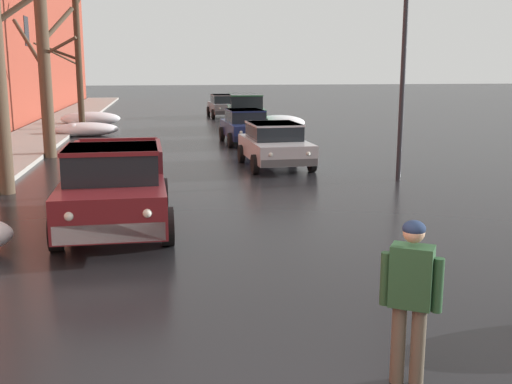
% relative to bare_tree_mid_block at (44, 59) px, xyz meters
% --- Properties ---
extents(left_sidewalk_slab, '(2.86, 80.00, 0.15)m').
position_rel_bare_tree_mid_block_xyz_m(left_sidewalk_slab, '(-1.63, -0.51, -3.41)').
color(left_sidewalk_slab, gray).
rests_on(left_sidewalk_slab, ground).
extents(snow_bank_near_corner_left, '(3.20, 1.13, 0.76)m').
position_rel_bare_tree_mid_block_xyz_m(snow_bank_near_corner_left, '(0.02, 11.95, -3.11)').
color(snow_bank_near_corner_left, white).
rests_on(snow_bank_near_corner_left, ground).
extents(snow_bank_mid_block_left, '(2.98, 1.20, 0.64)m').
position_rel_bare_tree_mid_block_xyz_m(snow_bank_mid_block_left, '(0.45, 6.81, -3.17)').
color(snow_bank_mid_block_left, white).
rests_on(snow_bank_mid_block_left, ground).
extents(snow_bank_near_corner_right, '(2.75, 1.41, 0.81)m').
position_rel_bare_tree_mid_block_xyz_m(snow_bank_near_corner_right, '(9.76, 7.65, -3.09)').
color(snow_bank_near_corner_right, white).
rests_on(snow_bank_near_corner_right, ground).
extents(bare_tree_mid_block, '(2.50, 1.95, 6.82)m').
position_rel_bare_tree_mid_block_xyz_m(bare_tree_mid_block, '(0.00, 0.00, 0.00)').
color(bare_tree_mid_block, '#4C3D2D').
rests_on(bare_tree_mid_block, ground).
extents(bare_tree_far_down_block, '(2.44, 2.86, 7.23)m').
position_rel_bare_tree_mid_block_xyz_m(bare_tree_far_down_block, '(-0.06, 9.27, 0.21)').
color(bare_tree_far_down_block, '#382B1E').
rests_on(bare_tree_far_down_block, ground).
extents(pickup_truck_maroon_approaching_near_lane, '(2.30, 5.11, 1.76)m').
position_rel_bare_tree_mid_block_xyz_m(pickup_truck_maroon_approaching_near_lane, '(3.06, -10.55, -2.60)').
color(pickup_truck_maroon_approaching_near_lane, maroon).
rests_on(pickup_truck_maroon_approaching_near_lane, ground).
extents(sedan_silver_parked_kerbside_close, '(2.13, 3.96, 1.42)m').
position_rel_bare_tree_mid_block_xyz_m(sedan_silver_parked_kerbside_close, '(7.63, -3.26, -2.73)').
color(sedan_silver_parked_kerbside_close, '#B7B7BC').
rests_on(sedan_silver_parked_kerbside_close, ground).
extents(sedan_darkblue_parked_kerbside_mid, '(2.01, 4.03, 1.42)m').
position_rel_bare_tree_mid_block_xyz_m(sedan_darkblue_parked_kerbside_mid, '(7.50, 3.03, -2.73)').
color(sedan_darkblue_parked_kerbside_mid, navy).
rests_on(sedan_darkblue_parked_kerbside_mid, ground).
extents(suv_green_parked_far_down_block, '(2.29, 4.71, 1.82)m').
position_rel_bare_tree_mid_block_xyz_m(suv_green_parked_far_down_block, '(8.26, 8.74, -2.49)').
color(suv_green_parked_far_down_block, '#1E5633').
rests_on(suv_green_parked_far_down_block, ground).
extents(sedan_grey_queued_behind_truck, '(2.09, 4.08, 1.42)m').
position_rel_bare_tree_mid_block_xyz_m(sedan_grey_queued_behind_truck, '(7.95, 16.69, -2.73)').
color(sedan_grey_queued_behind_truck, slate).
rests_on(sedan_grey_queued_behind_truck, ground).
extents(pedestrian_with_coffee, '(0.60, 0.44, 1.76)m').
position_rel_bare_tree_mid_block_xyz_m(pedestrian_with_coffee, '(6.50, -17.41, -2.45)').
color(pedestrian_with_coffee, brown).
rests_on(pedestrian_with_coffee, ground).
extents(street_lamp_post, '(0.44, 0.24, 6.09)m').
position_rel_bare_tree_mid_block_xyz_m(street_lamp_post, '(10.73, -6.24, -0.08)').
color(street_lamp_post, '#28282D').
rests_on(street_lamp_post, ground).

